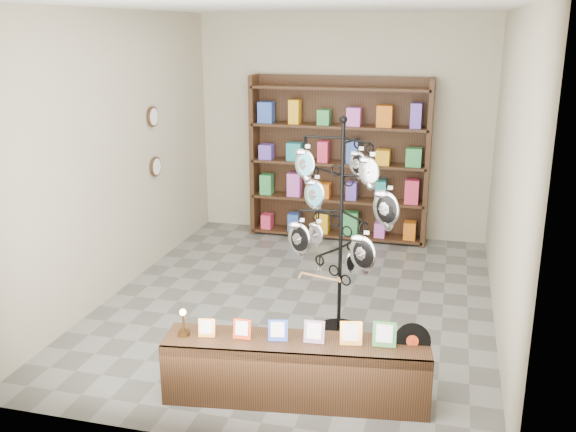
# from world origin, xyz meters

# --- Properties ---
(ground) EXTENTS (5.00, 5.00, 0.00)m
(ground) POSITION_xyz_m (0.00, 0.00, 0.00)
(ground) COLOR slate
(ground) RESTS_ON ground
(room_envelope) EXTENTS (5.00, 5.00, 5.00)m
(room_envelope) POSITION_xyz_m (0.00, 0.00, 1.85)
(room_envelope) COLOR #B1A98F
(room_envelope) RESTS_ON ground
(display_tree) EXTENTS (1.12, 1.11, 2.07)m
(display_tree) POSITION_xyz_m (0.54, -0.56, 1.20)
(display_tree) COLOR black
(display_tree) RESTS_ON ground
(front_shelf) EXTENTS (2.08, 0.70, 0.72)m
(front_shelf) POSITION_xyz_m (0.42, -1.81, 0.25)
(front_shelf) COLOR black
(front_shelf) RESTS_ON ground
(back_shelving) EXTENTS (2.42, 0.36, 2.20)m
(back_shelving) POSITION_xyz_m (0.00, 2.30, 1.03)
(back_shelving) COLOR black
(back_shelving) RESTS_ON ground
(wall_clocks) EXTENTS (0.03, 0.24, 0.84)m
(wall_clocks) POSITION_xyz_m (-1.97, 0.80, 1.50)
(wall_clocks) COLOR black
(wall_clocks) RESTS_ON ground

